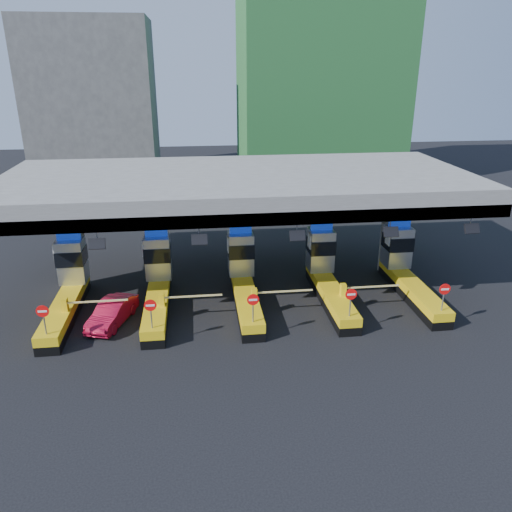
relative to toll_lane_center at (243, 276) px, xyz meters
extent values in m
plane|color=black|center=(0.00, -0.28, -1.40)|extent=(120.00, 120.00, 0.00)
cube|color=slate|center=(0.00, 2.72, 4.85)|extent=(28.00, 12.00, 1.50)
cube|color=#4C4C49|center=(0.00, -2.98, 4.45)|extent=(28.00, 0.60, 0.70)
cube|color=slate|center=(-10.00, 2.72, 1.35)|extent=(1.00, 1.00, 5.50)
cube|color=slate|center=(0.00, 2.72, 1.35)|extent=(1.00, 1.00, 5.50)
cube|color=slate|center=(10.00, 2.72, 1.35)|extent=(1.00, 1.00, 5.50)
cylinder|color=slate|center=(-7.50, -2.98, 3.85)|extent=(0.06, 0.06, 0.50)
cube|color=black|center=(-7.50, -3.18, 3.50)|extent=(0.80, 0.38, 0.54)
cylinder|color=slate|center=(-2.50, -2.98, 3.85)|extent=(0.06, 0.06, 0.50)
cube|color=black|center=(-2.50, -3.18, 3.50)|extent=(0.80, 0.38, 0.54)
cylinder|color=slate|center=(2.50, -2.98, 3.85)|extent=(0.06, 0.06, 0.50)
cube|color=black|center=(2.50, -3.18, 3.50)|extent=(0.80, 0.38, 0.54)
cylinder|color=slate|center=(7.50, -2.98, 3.85)|extent=(0.06, 0.06, 0.50)
cube|color=black|center=(7.50, -3.18, 3.50)|extent=(0.80, 0.38, 0.54)
cylinder|color=slate|center=(12.00, -2.98, 3.85)|extent=(0.06, 0.06, 0.50)
cube|color=black|center=(12.00, -3.18, 3.50)|extent=(0.80, 0.38, 0.54)
cube|color=black|center=(-10.00, -1.28, -1.15)|extent=(1.20, 8.00, 0.50)
cube|color=#E5B70C|center=(-10.00, -1.28, -0.65)|extent=(1.20, 8.00, 0.50)
cube|color=#9EA3A8|center=(-10.00, 1.52, 0.90)|extent=(1.50, 1.50, 2.60)
cube|color=black|center=(-10.00, 1.50, 1.20)|extent=(1.56, 1.56, 0.90)
cube|color=#0C2DBF|center=(-10.00, 1.52, 2.48)|extent=(1.30, 0.35, 0.55)
cube|color=white|center=(-10.80, 1.22, 1.60)|extent=(0.06, 0.70, 0.90)
cylinder|color=slate|center=(-10.00, -4.88, 0.25)|extent=(0.07, 0.07, 1.30)
cylinder|color=red|center=(-10.00, -4.91, 0.85)|extent=(0.60, 0.04, 0.60)
cube|color=white|center=(-10.00, -4.93, 0.85)|extent=(0.42, 0.02, 0.10)
cube|color=#E5B70C|center=(-9.65, -2.48, -0.05)|extent=(0.30, 0.35, 0.70)
cube|color=white|center=(-8.00, -2.48, 0.05)|extent=(3.20, 0.08, 0.08)
cube|color=black|center=(-5.00, -1.28, -1.15)|extent=(1.20, 8.00, 0.50)
cube|color=#E5B70C|center=(-5.00, -1.28, -0.65)|extent=(1.20, 8.00, 0.50)
cube|color=#9EA3A8|center=(-5.00, 1.52, 0.90)|extent=(1.50, 1.50, 2.60)
cube|color=black|center=(-5.00, 1.50, 1.20)|extent=(1.56, 1.56, 0.90)
cube|color=#0C2DBF|center=(-5.00, 1.52, 2.48)|extent=(1.30, 0.35, 0.55)
cube|color=white|center=(-5.80, 1.22, 1.60)|extent=(0.06, 0.70, 0.90)
cylinder|color=slate|center=(-5.00, -4.88, 0.25)|extent=(0.07, 0.07, 1.30)
cylinder|color=red|center=(-5.00, -4.91, 0.85)|extent=(0.60, 0.04, 0.60)
cube|color=white|center=(-5.00, -4.93, 0.85)|extent=(0.42, 0.02, 0.10)
cube|color=#E5B70C|center=(-4.65, -2.48, -0.05)|extent=(0.30, 0.35, 0.70)
cube|color=white|center=(-3.00, -2.48, 0.05)|extent=(3.20, 0.08, 0.08)
cube|color=black|center=(0.00, -1.28, -1.15)|extent=(1.20, 8.00, 0.50)
cube|color=#E5B70C|center=(0.00, -1.28, -0.65)|extent=(1.20, 8.00, 0.50)
cube|color=#9EA3A8|center=(0.00, 1.52, 0.90)|extent=(1.50, 1.50, 2.60)
cube|color=black|center=(0.00, 1.50, 1.20)|extent=(1.56, 1.56, 0.90)
cube|color=#0C2DBF|center=(0.00, 1.52, 2.48)|extent=(1.30, 0.35, 0.55)
cube|color=white|center=(-0.80, 1.22, 1.60)|extent=(0.06, 0.70, 0.90)
cylinder|color=slate|center=(0.00, -4.88, 0.25)|extent=(0.07, 0.07, 1.30)
cylinder|color=red|center=(0.00, -4.91, 0.85)|extent=(0.60, 0.04, 0.60)
cube|color=white|center=(0.00, -4.93, 0.85)|extent=(0.42, 0.02, 0.10)
cube|color=#E5B70C|center=(0.35, -2.48, -0.05)|extent=(0.30, 0.35, 0.70)
cube|color=white|center=(2.00, -2.48, 0.05)|extent=(3.20, 0.08, 0.08)
cube|color=black|center=(5.00, -1.28, -1.15)|extent=(1.20, 8.00, 0.50)
cube|color=#E5B70C|center=(5.00, -1.28, -0.65)|extent=(1.20, 8.00, 0.50)
cube|color=#9EA3A8|center=(5.00, 1.52, 0.90)|extent=(1.50, 1.50, 2.60)
cube|color=black|center=(5.00, 1.50, 1.20)|extent=(1.56, 1.56, 0.90)
cube|color=#0C2DBF|center=(5.00, 1.52, 2.48)|extent=(1.30, 0.35, 0.55)
cube|color=white|center=(4.20, 1.22, 1.60)|extent=(0.06, 0.70, 0.90)
cylinder|color=slate|center=(5.00, -4.88, 0.25)|extent=(0.07, 0.07, 1.30)
cylinder|color=red|center=(5.00, -4.91, 0.85)|extent=(0.60, 0.04, 0.60)
cube|color=white|center=(5.00, -4.93, 0.85)|extent=(0.42, 0.02, 0.10)
cube|color=#E5B70C|center=(5.35, -2.48, -0.05)|extent=(0.30, 0.35, 0.70)
cube|color=white|center=(7.00, -2.48, 0.05)|extent=(3.20, 0.08, 0.08)
cube|color=black|center=(10.00, -1.28, -1.15)|extent=(1.20, 8.00, 0.50)
cube|color=#E5B70C|center=(10.00, -1.28, -0.65)|extent=(1.20, 8.00, 0.50)
cube|color=#9EA3A8|center=(10.00, 1.52, 0.90)|extent=(1.50, 1.50, 2.60)
cube|color=black|center=(10.00, 1.50, 1.20)|extent=(1.56, 1.56, 0.90)
cube|color=#0C2DBF|center=(10.00, 1.52, 2.48)|extent=(1.30, 0.35, 0.55)
cube|color=white|center=(9.20, 1.22, 1.60)|extent=(0.06, 0.70, 0.90)
cylinder|color=slate|center=(10.00, -4.88, 0.25)|extent=(0.07, 0.07, 1.30)
cylinder|color=red|center=(10.00, -4.91, 0.85)|extent=(0.60, 0.04, 0.60)
cube|color=white|center=(10.00, -4.93, 0.85)|extent=(0.42, 0.02, 0.10)
cube|color=#E5B70C|center=(10.35, -2.48, -0.05)|extent=(0.30, 0.35, 0.70)
cube|color=white|center=(12.00, -2.48, 0.05)|extent=(3.20, 0.08, 0.08)
cube|color=#1E5926|center=(12.00, 31.72, 12.60)|extent=(18.00, 12.00, 28.00)
cube|color=#4C4C49|center=(-14.00, 35.72, 7.60)|extent=(14.00, 10.00, 18.00)
imported|color=maroon|center=(-7.32, -2.29, -0.75)|extent=(2.53, 4.14, 1.29)
camera|label=1|loc=(-2.59, -26.94, 11.75)|focal=35.00mm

